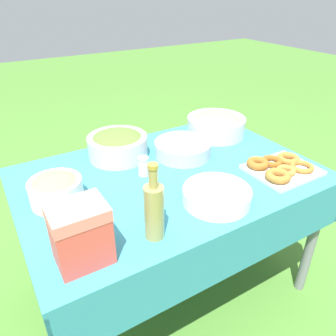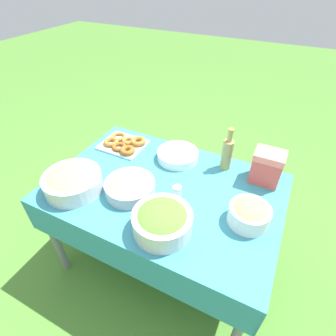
{
  "view_description": "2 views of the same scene",
  "coord_description": "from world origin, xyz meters",
  "px_view_note": "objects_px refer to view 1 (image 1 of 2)",
  "views": [
    {
      "loc": [
        -0.68,
        -1.12,
        1.51
      ],
      "look_at": [
        -0.02,
        -0.01,
        0.78
      ],
      "focal_mm": 35.0,
      "sensor_mm": 36.0,
      "label": 1
    },
    {
      "loc": [
        -0.53,
        1.01,
        1.81
      ],
      "look_at": [
        0.01,
        -0.07,
        0.82
      ],
      "focal_mm": 28.0,
      "sensor_mm": 36.0,
      "label": 2
    }
  ],
  "objects_px": {
    "pasta_bowl": "(183,147)",
    "plate_stack": "(217,196)",
    "donut_platter": "(281,168)",
    "bread_bowl": "(216,124)",
    "fruit_bowl": "(56,189)",
    "olive_oil_bottle": "(154,210)",
    "cooler_box": "(81,234)",
    "salad_bowl": "(118,144)"
  },
  "relations": [
    {
      "from": "pasta_bowl",
      "to": "plate_stack",
      "type": "xyz_separation_m",
      "value": [
        -0.11,
        -0.41,
        -0.02
      ]
    },
    {
      "from": "donut_platter",
      "to": "pasta_bowl",
      "type": "bearing_deg",
      "value": 128.33
    },
    {
      "from": "bread_bowl",
      "to": "fruit_bowl",
      "type": "relative_size",
      "value": 1.59
    },
    {
      "from": "olive_oil_bottle",
      "to": "cooler_box",
      "type": "distance_m",
      "value": 0.25
    },
    {
      "from": "bread_bowl",
      "to": "cooler_box",
      "type": "height_order",
      "value": "cooler_box"
    },
    {
      "from": "salad_bowl",
      "to": "olive_oil_bottle",
      "type": "xyz_separation_m",
      "value": [
        -0.13,
        -0.62,
        0.04
      ]
    },
    {
      "from": "fruit_bowl",
      "to": "cooler_box",
      "type": "height_order",
      "value": "cooler_box"
    },
    {
      "from": "fruit_bowl",
      "to": "salad_bowl",
      "type": "bearing_deg",
      "value": 33.06
    },
    {
      "from": "donut_platter",
      "to": "bread_bowl",
      "type": "distance_m",
      "value": 0.5
    },
    {
      "from": "donut_platter",
      "to": "olive_oil_bottle",
      "type": "height_order",
      "value": "olive_oil_bottle"
    },
    {
      "from": "pasta_bowl",
      "to": "plate_stack",
      "type": "height_order",
      "value": "pasta_bowl"
    },
    {
      "from": "salad_bowl",
      "to": "pasta_bowl",
      "type": "xyz_separation_m",
      "value": [
        0.29,
        -0.16,
        -0.02
      ]
    },
    {
      "from": "salad_bowl",
      "to": "donut_platter",
      "type": "relative_size",
      "value": 0.91
    },
    {
      "from": "salad_bowl",
      "to": "pasta_bowl",
      "type": "bearing_deg",
      "value": -28.37
    },
    {
      "from": "salad_bowl",
      "to": "plate_stack",
      "type": "height_order",
      "value": "salad_bowl"
    },
    {
      "from": "pasta_bowl",
      "to": "plate_stack",
      "type": "bearing_deg",
      "value": -104.89
    },
    {
      "from": "pasta_bowl",
      "to": "donut_platter",
      "type": "xyz_separation_m",
      "value": [
        0.3,
        -0.38,
        -0.03
      ]
    },
    {
      "from": "donut_platter",
      "to": "plate_stack",
      "type": "bearing_deg",
      "value": -174.83
    },
    {
      "from": "plate_stack",
      "to": "fruit_bowl",
      "type": "height_order",
      "value": "fruit_bowl"
    },
    {
      "from": "salad_bowl",
      "to": "donut_platter",
      "type": "height_order",
      "value": "salad_bowl"
    },
    {
      "from": "pasta_bowl",
      "to": "cooler_box",
      "type": "height_order",
      "value": "cooler_box"
    },
    {
      "from": "bread_bowl",
      "to": "fruit_bowl",
      "type": "distance_m",
      "value": 0.99
    },
    {
      "from": "pasta_bowl",
      "to": "olive_oil_bottle",
      "type": "distance_m",
      "value": 0.63
    },
    {
      "from": "cooler_box",
      "to": "donut_platter",
      "type": "bearing_deg",
      "value": 4.2
    },
    {
      "from": "olive_oil_bottle",
      "to": "fruit_bowl",
      "type": "distance_m",
      "value": 0.45
    },
    {
      "from": "salad_bowl",
      "to": "fruit_bowl",
      "type": "relative_size",
      "value": 1.42
    },
    {
      "from": "salad_bowl",
      "to": "fruit_bowl",
      "type": "xyz_separation_m",
      "value": [
        -0.37,
        -0.24,
        -0.01
      ]
    },
    {
      "from": "olive_oil_bottle",
      "to": "fruit_bowl",
      "type": "xyz_separation_m",
      "value": [
        -0.24,
        0.38,
        -0.05
      ]
    },
    {
      "from": "plate_stack",
      "to": "cooler_box",
      "type": "relative_size",
      "value": 1.32
    },
    {
      "from": "plate_stack",
      "to": "bread_bowl",
      "type": "bearing_deg",
      "value": 52.05
    },
    {
      "from": "salad_bowl",
      "to": "bread_bowl",
      "type": "height_order",
      "value": "salad_bowl"
    },
    {
      "from": "donut_platter",
      "to": "cooler_box",
      "type": "xyz_separation_m",
      "value": [
        -0.97,
        -0.07,
        0.08
      ]
    },
    {
      "from": "fruit_bowl",
      "to": "donut_platter",
      "type": "bearing_deg",
      "value": -17.01
    },
    {
      "from": "plate_stack",
      "to": "olive_oil_bottle",
      "type": "relative_size",
      "value": 0.95
    },
    {
      "from": "bread_bowl",
      "to": "fruit_bowl",
      "type": "xyz_separation_m",
      "value": [
        -0.97,
        -0.21,
        -0.0
      ]
    },
    {
      "from": "olive_oil_bottle",
      "to": "fruit_bowl",
      "type": "height_order",
      "value": "olive_oil_bottle"
    },
    {
      "from": "cooler_box",
      "to": "pasta_bowl",
      "type": "bearing_deg",
      "value": 33.79
    },
    {
      "from": "plate_stack",
      "to": "olive_oil_bottle",
      "type": "height_order",
      "value": "olive_oil_bottle"
    },
    {
      "from": "fruit_bowl",
      "to": "cooler_box",
      "type": "relative_size",
      "value": 1.01
    },
    {
      "from": "fruit_bowl",
      "to": "pasta_bowl",
      "type": "bearing_deg",
      "value": 7.31
    },
    {
      "from": "donut_platter",
      "to": "bread_bowl",
      "type": "bearing_deg",
      "value": 88.72
    },
    {
      "from": "olive_oil_bottle",
      "to": "cooler_box",
      "type": "relative_size",
      "value": 1.39
    }
  ]
}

